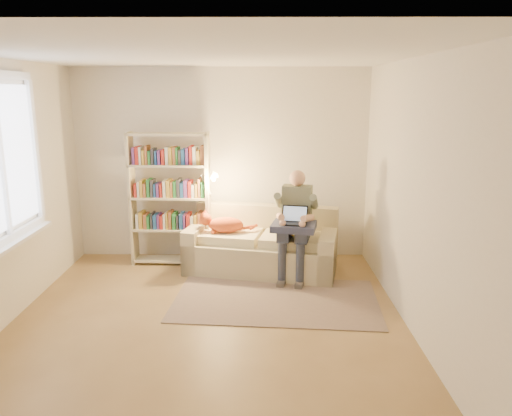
{
  "coord_description": "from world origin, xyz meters",
  "views": [
    {
      "loc": [
        0.52,
        -4.55,
        2.29
      ],
      "look_at": [
        0.48,
        1.0,
        0.98
      ],
      "focal_mm": 35.0,
      "sensor_mm": 36.0,
      "label": 1
    }
  ],
  "objects_px": {
    "person": "(295,218)",
    "bookshelf": "(170,192)",
    "cat": "(225,224)",
    "laptop": "(291,219)",
    "sofa": "(262,248)"
  },
  "relations": [
    {
      "from": "person",
      "to": "bookshelf",
      "type": "xyz_separation_m",
      "value": [
        -1.63,
        0.5,
        0.22
      ]
    },
    {
      "from": "person",
      "to": "cat",
      "type": "bearing_deg",
      "value": 178.41
    },
    {
      "from": "bookshelf",
      "to": "person",
      "type": "bearing_deg",
      "value": -14.87
    },
    {
      "from": "laptop",
      "to": "bookshelf",
      "type": "xyz_separation_m",
      "value": [
        -1.56,
        0.6,
        0.2
      ]
    },
    {
      "from": "person",
      "to": "bookshelf",
      "type": "distance_m",
      "value": 1.72
    },
    {
      "from": "cat",
      "to": "bookshelf",
      "type": "distance_m",
      "value": 0.87
    },
    {
      "from": "person",
      "to": "laptop",
      "type": "distance_m",
      "value": 0.12
    },
    {
      "from": "person",
      "to": "bookshelf",
      "type": "height_order",
      "value": "bookshelf"
    },
    {
      "from": "cat",
      "to": "laptop",
      "type": "relative_size",
      "value": 1.94
    },
    {
      "from": "laptop",
      "to": "bookshelf",
      "type": "bearing_deg",
      "value": 171.14
    },
    {
      "from": "sofa",
      "to": "cat",
      "type": "relative_size",
      "value": 2.93
    },
    {
      "from": "sofa",
      "to": "person",
      "type": "relative_size",
      "value": 1.52
    },
    {
      "from": "sofa",
      "to": "laptop",
      "type": "distance_m",
      "value": 0.68
    },
    {
      "from": "cat",
      "to": "laptop",
      "type": "height_order",
      "value": "laptop"
    },
    {
      "from": "person",
      "to": "laptop",
      "type": "height_order",
      "value": "person"
    }
  ]
}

